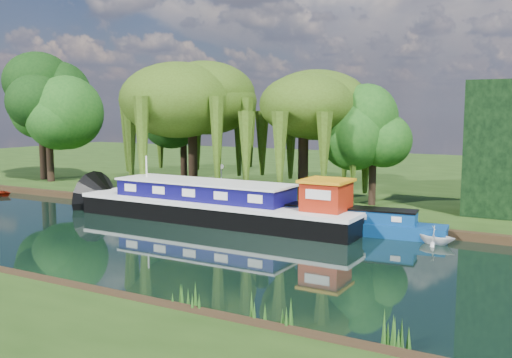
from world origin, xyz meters
The scene contains 14 objects.
ground centered at (0.00, 0.00, 0.00)m, with size 120.00×120.00×0.00m, color black.
far_bank centered at (0.00, 34.00, 0.23)m, with size 120.00×52.00×0.45m, color #1B360E.
dutch_barge centered at (3.11, 6.21, 0.97)m, with size 18.55×4.38×3.90m.
narrowboat centered at (11.02, 7.05, 0.55)m, with size 10.65×2.80×1.54m.
white_cruiser centered at (15.88, 6.54, 0.00)m, with size 1.68×1.95×1.03m, color silver.
willow_left centered at (-3.66, 12.97, 7.28)m, with size 7.85×7.85×9.41m.
willow_right centered at (5.58, 12.94, 6.37)m, with size 6.66×6.66×8.11m.
tree_far_left centered at (-18.46, 12.19, 6.51)m, with size 5.50×5.50×8.86m.
tree_far_back centered at (-20.35, 13.09, 7.58)m, with size 6.09×6.09×10.24m.
tree_far_mid centered at (-6.32, 15.39, 5.88)m, with size 4.81×4.81×7.87m.
tree_far_right centered at (10.16, 13.95, 5.15)m, with size 4.16×4.16×6.81m.
lamppost centered at (0.50, 10.50, 2.42)m, with size 0.36×0.36×2.56m.
mooring_posts centered at (-0.50, 8.40, 0.95)m, with size 19.16×0.16×1.00m.
reeds_near centered at (6.87, -7.57, 0.55)m, with size 33.70×1.50×1.10m.
Camera 1 is at (21.77, -22.41, 6.74)m, focal length 40.00 mm.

